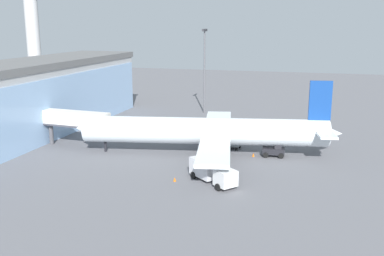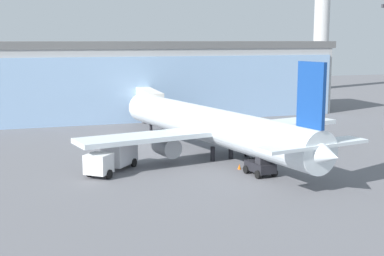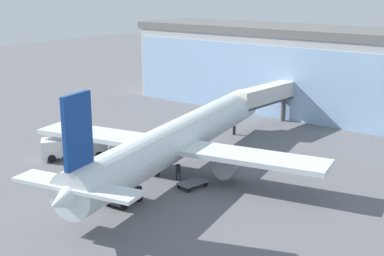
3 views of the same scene
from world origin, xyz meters
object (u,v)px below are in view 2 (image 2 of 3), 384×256
at_px(airplane, 211,126).
at_px(safety_cone_nose, 239,167).
at_px(catering_truck, 113,157).
at_px(safety_cone_wingtip, 97,160).
at_px(control_tower, 322,18).
at_px(pushback_tug, 261,166).
at_px(jet_bridge, 149,99).
at_px(baggage_cart, 254,154).

bearing_deg(airplane, safety_cone_nose, 173.30).
xyz_separation_m(catering_truck, safety_cone_wingtip, (-0.95, 4.49, -1.19)).
distance_m(control_tower, pushback_tug, 100.04).
height_order(jet_bridge, control_tower, control_tower).
distance_m(jet_bridge, safety_cone_nose, 28.84).
height_order(pushback_tug, safety_cone_nose, pushback_tug).
bearing_deg(pushback_tug, control_tower, -40.99).
bearing_deg(baggage_cart, jet_bridge, -155.37).
distance_m(control_tower, safety_cone_nose, 98.38).
bearing_deg(baggage_cart, control_tower, 154.51).
bearing_deg(jet_bridge, safety_cone_nose, -171.40).
distance_m(jet_bridge, pushback_tug, 31.78).
height_order(airplane, safety_cone_nose, airplane).
distance_m(catering_truck, pushback_tug, 14.85).
bearing_deg(airplane, control_tower, -50.79).
relative_size(catering_truck, safety_cone_wingtip, 12.72).
xyz_separation_m(airplane, baggage_cart, (4.05, -2.80, -3.04)).
xyz_separation_m(control_tower, safety_cone_wingtip, (-71.81, -68.95, -18.53)).
xyz_separation_m(jet_bridge, catering_truck, (-10.26, -24.98, -2.91)).
distance_m(safety_cone_nose, safety_cone_wingtip, 15.56).
relative_size(pushback_tug, safety_cone_nose, 6.09).
xyz_separation_m(jet_bridge, safety_cone_wingtip, (-11.21, -20.49, -4.11)).
bearing_deg(catering_truck, pushback_tug, 104.40).
distance_m(catering_truck, safety_cone_nose, 12.95).
distance_m(control_tower, airplane, 92.87).
distance_m(pushback_tug, safety_cone_wingtip, 18.04).
xyz_separation_m(control_tower, baggage_cart, (-54.88, -72.92, -18.31)).
relative_size(catering_truck, safety_cone_nose, 12.72).
bearing_deg(control_tower, pushback_tug, -125.74).
distance_m(airplane, safety_cone_wingtip, 13.34).
xyz_separation_m(jet_bridge, safety_cone_nose, (2.14, -28.47, -4.11)).
relative_size(airplane, baggage_cart, 13.08).
bearing_deg(jet_bridge, baggage_cart, -162.55).
bearing_deg(jet_bridge, safety_cone_wingtip, 155.60).
bearing_deg(control_tower, safety_cone_nose, -127.23).
bearing_deg(catering_truck, airplane, 145.75).
bearing_deg(jet_bridge, pushback_tug, -170.08).
xyz_separation_m(control_tower, safety_cone_nose, (-58.46, -76.93, -18.53)).
distance_m(control_tower, safety_cone_wingtip, 101.27).
bearing_deg(jet_bridge, airplane, -171.31).
relative_size(airplane, catering_truck, 5.73).
height_order(pushback_tug, safety_cone_wingtip, pushback_tug).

